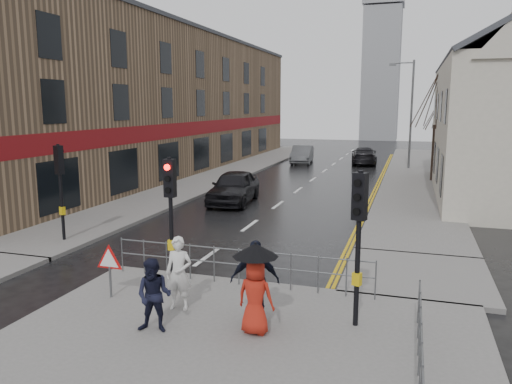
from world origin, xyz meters
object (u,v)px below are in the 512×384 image
Objects in this scene: car_mid at (302,154)px; pedestrian_b at (154,296)px; car_parked at (234,187)px; pedestrian_d at (255,281)px; pedestrian_with_umbrella at (255,283)px; pedestrian_a at (179,273)px.

pedestrian_b is at bearing -89.39° from car_mid.
car_parked reaches higher than car_mid.
pedestrian_d is (1.85, 1.14, 0.13)m from pedestrian_b.
pedestrian_with_umbrella is 1.06× the size of pedestrian_d.
pedestrian_b is 14.81m from car_parked.
pedestrian_with_umbrella is at bearing -85.67° from car_mid.
car_parked is at bearing 111.65° from pedestrian_with_umbrella.
pedestrian_b reaches higher than car_parked.
pedestrian_with_umbrella reaches higher than car_mid.
pedestrian_with_umbrella is at bearing -87.67° from pedestrian_d.
pedestrian_a is 0.89× the size of pedestrian_with_umbrella.
pedestrian_a is 1.23m from pedestrian_b.
pedestrian_with_umbrella is at bearing -73.47° from car_parked.
pedestrian_a is at bearing 82.18° from pedestrian_b.
pedestrian_d reaches higher than pedestrian_b.
car_mid is (-0.41, 18.03, -0.06)m from car_parked.
car_mid is at bearing 83.79° from pedestrian_d.
pedestrian_d is 0.39× the size of car_parked.
pedestrian_d is at bearing -73.35° from car_parked.
car_mid is (-3.85, 32.43, -0.18)m from pedestrian_b.
pedestrian_a is at bearing 160.79° from pedestrian_d.
pedestrian_d is 14.27m from car_parked.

